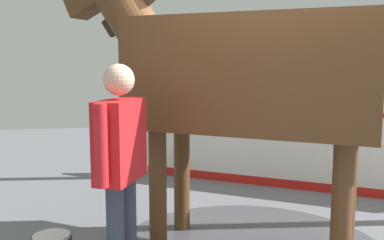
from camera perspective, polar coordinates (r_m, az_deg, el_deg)
name	(u,v)px	position (r m, az deg, el deg)	size (l,w,h in m)	color
barrier_wall	(294,152)	(6.05, 12.95, -4.05)	(3.76, 2.40, 1.07)	white
roof_post_near	(132,79)	(6.41, -7.72, 5.23)	(0.16, 0.16, 2.88)	olive
horse	(240,74)	(3.88, 6.14, 5.93)	(3.01, 2.10, 2.67)	brown
handler	(121,162)	(3.28, -9.15, -5.34)	(0.40, 0.62, 1.68)	#47331E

